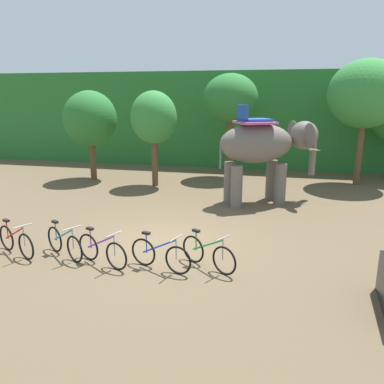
% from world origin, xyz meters
% --- Properties ---
extents(ground_plane, '(80.00, 80.00, 0.00)m').
position_xyz_m(ground_plane, '(0.00, 0.00, 0.00)').
color(ground_plane, brown).
extents(foliage_hedge, '(36.00, 6.00, 5.44)m').
position_xyz_m(foliage_hedge, '(0.00, 14.90, 2.72)').
color(foliage_hedge, '#28702D').
rests_on(foliage_hedge, ground).
extents(tree_center_left, '(2.55, 2.55, 4.35)m').
position_xyz_m(tree_center_left, '(-5.84, 7.40, 3.00)').
color(tree_center_left, brown).
rests_on(tree_center_left, ground).
extents(tree_right, '(2.09, 2.09, 4.32)m').
position_xyz_m(tree_right, '(-2.40, 6.78, 3.12)').
color(tree_right, brown).
rests_on(tree_right, ground).
extents(tree_center, '(2.71, 2.71, 5.16)m').
position_xyz_m(tree_center, '(0.70, 9.47, 3.93)').
color(tree_center, brown).
rests_on(tree_center, ground).
extents(tree_far_left, '(3.29, 3.29, 5.71)m').
position_xyz_m(tree_far_left, '(6.82, 9.12, 4.16)').
color(tree_far_left, brown).
rests_on(tree_far_left, ground).
extents(elephant, '(4.12, 3.10, 3.78)m').
position_xyz_m(elephant, '(2.62, 4.97, 2.20)').
color(elephant, '#665E56').
rests_on(elephant, ground).
extents(bike_red, '(1.57, 0.81, 0.92)m').
position_xyz_m(bike_red, '(-3.48, -1.65, 0.39)').
color(bike_red, black).
rests_on(bike_red, ground).
extents(bike_teal, '(1.51, 0.90, 0.92)m').
position_xyz_m(bike_teal, '(-2.16, -1.48, 0.39)').
color(bike_teal, black).
rests_on(bike_teal, ground).
extents(bike_purple, '(1.61, 0.76, 0.92)m').
position_xyz_m(bike_purple, '(-0.99, -1.71, 0.39)').
color(bike_purple, black).
rests_on(bike_purple, ground).
extents(bike_blue, '(1.66, 0.64, 0.92)m').
position_xyz_m(bike_blue, '(0.51, -1.66, 0.39)').
color(bike_blue, black).
rests_on(bike_blue, ground).
extents(bike_green, '(1.50, 0.92, 0.92)m').
position_xyz_m(bike_green, '(1.62, -1.32, 0.39)').
color(bike_green, black).
rests_on(bike_green, ground).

